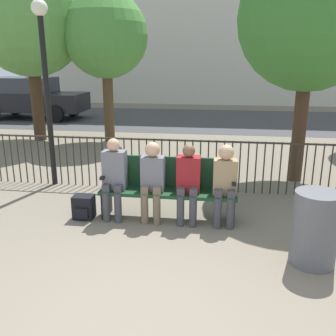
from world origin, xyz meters
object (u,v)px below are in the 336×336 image
(seated_person_0, at_px, (114,175))
(tree_3, at_px, (310,19))
(seated_person_3, at_px, (225,180))
(parked_car_0, at_px, (30,97))
(seated_person_2, at_px, (188,180))
(tree_1, at_px, (29,20))
(tree_2, at_px, (105,36))
(park_bench, at_px, (169,186))
(lamp_post, at_px, (45,65))
(trash_bin, at_px, (315,229))
(seated_person_1, at_px, (152,177))
(backpack, at_px, (84,207))

(seated_person_0, relative_size, tree_3, 0.28)
(seated_person_3, distance_m, parked_car_0, 11.88)
(seated_person_2, height_order, tree_1, tree_1)
(seated_person_0, relative_size, seated_person_2, 1.05)
(seated_person_3, distance_m, tree_2, 6.66)
(seated_person_2, bearing_deg, seated_person_0, 179.84)
(park_bench, relative_size, lamp_post, 0.61)
(parked_car_0, bearing_deg, park_bench, -52.62)
(tree_1, distance_m, tree_2, 2.15)
(tree_2, relative_size, lamp_post, 1.24)
(seated_person_0, height_order, parked_car_0, parked_car_0)
(park_bench, bearing_deg, tree_3, 43.80)
(park_bench, height_order, tree_3, tree_3)
(seated_person_3, distance_m, trash_bin, 1.44)
(seated_person_3, relative_size, parked_car_0, 0.28)
(trash_bin, bearing_deg, seated_person_3, 136.64)
(seated_person_2, xyz_separation_m, tree_2, (-2.77, 5.32, 2.27))
(tree_3, xyz_separation_m, lamp_post, (-4.64, -0.91, -0.79))
(seated_person_0, distance_m, tree_2, 6.01)
(tree_2, bearing_deg, trash_bin, -55.49)
(seated_person_3, bearing_deg, park_bench, 170.93)
(tree_3, distance_m, lamp_post, 4.80)
(lamp_post, bearing_deg, seated_person_3, -23.04)
(park_bench, xyz_separation_m, seated_person_1, (-0.22, -0.13, 0.17))
(seated_person_2, relative_size, tree_1, 0.24)
(tree_3, relative_size, parked_car_0, 1.03)
(lamp_post, bearing_deg, tree_1, 119.58)
(parked_car_0, bearing_deg, tree_2, -40.67)
(seated_person_0, height_order, tree_3, tree_3)
(tree_1, relative_size, trash_bin, 5.51)
(parked_car_0, relative_size, trash_bin, 4.73)
(tree_2, xyz_separation_m, tree_3, (4.71, -3.04, 0.08))
(tree_1, bearing_deg, tree_2, 3.16)
(seated_person_0, distance_m, lamp_post, 2.61)
(park_bench, bearing_deg, tree_2, 115.43)
(seated_person_1, height_order, lamp_post, lamp_post)
(seated_person_0, distance_m, backpack, 0.69)
(park_bench, distance_m, lamp_post, 3.20)
(seated_person_0, relative_size, trash_bin, 1.37)
(park_bench, height_order, parked_car_0, parked_car_0)
(backpack, distance_m, lamp_post, 2.76)
(backpack, height_order, tree_3, tree_3)
(lamp_post, bearing_deg, backpack, -52.50)
(tree_3, bearing_deg, seated_person_1, -137.21)
(tree_1, height_order, lamp_post, tree_1)
(tree_1, distance_m, trash_bin, 9.38)
(seated_person_0, bearing_deg, tree_1, 125.96)
(tree_2, bearing_deg, parked_car_0, 139.33)
(seated_person_1, relative_size, seated_person_3, 1.00)
(park_bench, distance_m, trash_bin, 2.17)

